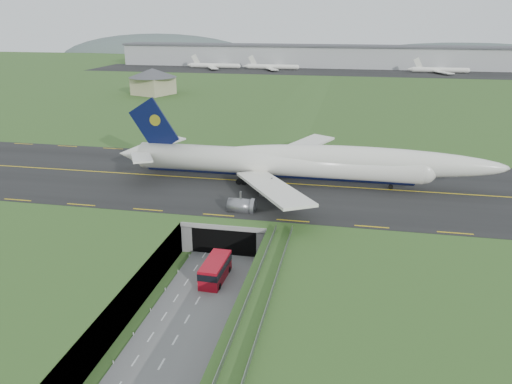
# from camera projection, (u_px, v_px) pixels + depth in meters

# --- Properties ---
(ground) EXTENTS (900.00, 900.00, 0.00)m
(ground) POSITION_uv_depth(u_px,v_px,m) (212.00, 276.00, 83.65)
(ground) COLOR #324F1F
(ground) RESTS_ON ground
(airfield_deck) EXTENTS (800.00, 800.00, 6.00)m
(airfield_deck) POSITION_uv_depth(u_px,v_px,m) (212.00, 260.00, 82.65)
(airfield_deck) COLOR gray
(airfield_deck) RESTS_ON ground
(trench_road) EXTENTS (12.00, 75.00, 0.20)m
(trench_road) POSITION_uv_depth(u_px,v_px,m) (199.00, 300.00, 76.68)
(trench_road) COLOR slate
(trench_road) RESTS_ON ground
(taxiway) EXTENTS (800.00, 44.00, 0.18)m
(taxiway) POSITION_uv_depth(u_px,v_px,m) (252.00, 181.00, 112.13)
(taxiway) COLOR black
(taxiway) RESTS_ON airfield_deck
(tunnel_portal) EXTENTS (17.00, 22.30, 6.00)m
(tunnel_portal) POSITION_uv_depth(u_px,v_px,m) (235.00, 220.00, 97.99)
(tunnel_portal) COLOR gray
(tunnel_portal) RESTS_ON ground
(guideway) EXTENTS (3.00, 53.00, 7.05)m
(guideway) POSITION_uv_depth(u_px,v_px,m) (254.00, 321.00, 62.19)
(guideway) COLOR #A8A8A3
(guideway) RESTS_ON ground
(jumbo_jet) EXTENTS (85.41, 56.58, 18.71)m
(jumbo_jet) POSITION_uv_depth(u_px,v_px,m) (302.00, 163.00, 108.90)
(jumbo_jet) COLOR white
(jumbo_jet) RESTS_ON ground
(shuttle_tram) EXTENTS (3.57, 8.80, 3.52)m
(shuttle_tram) POSITION_uv_depth(u_px,v_px,m) (215.00, 270.00, 81.87)
(shuttle_tram) COLOR #A80B1A
(shuttle_tram) RESTS_ON ground
(service_building) EXTENTS (28.71, 28.71, 12.17)m
(service_building) POSITION_uv_depth(u_px,v_px,m) (153.00, 79.00, 233.26)
(service_building) COLOR tan
(service_building) RESTS_ON ground
(cargo_terminal) EXTENTS (320.00, 67.00, 15.60)m
(cargo_terminal) POSITION_uv_depth(u_px,v_px,m) (327.00, 56.00, 355.84)
(cargo_terminal) COLOR #B2B2B2
(cargo_terminal) RESTS_ON ground
(distant_hills) EXTENTS (700.00, 91.00, 60.00)m
(distant_hills) POSITION_uv_depth(u_px,v_px,m) (403.00, 66.00, 470.80)
(distant_hills) COLOR #4F5F5D
(distant_hills) RESTS_ON ground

